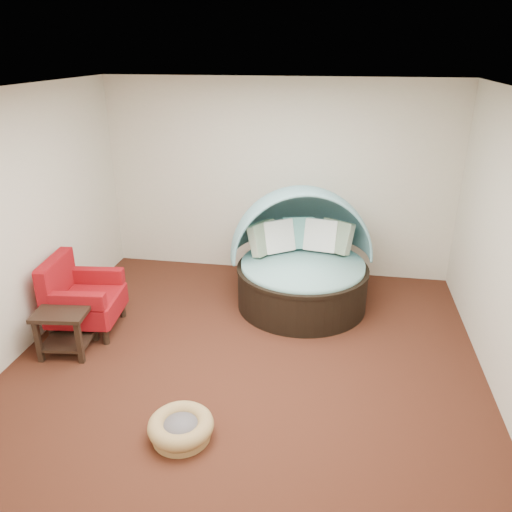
% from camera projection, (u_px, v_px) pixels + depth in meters
% --- Properties ---
extents(floor, '(5.00, 5.00, 0.00)m').
position_uv_depth(floor, '(246.00, 362.00, 5.41)').
color(floor, '#4B2215').
rests_on(floor, ground).
extents(wall_back, '(5.00, 0.00, 5.00)m').
position_uv_depth(wall_back, '(278.00, 180.00, 7.14)').
color(wall_back, beige).
rests_on(wall_back, floor).
extents(wall_front, '(5.00, 0.00, 5.00)m').
position_uv_depth(wall_front, '(154.00, 413.00, 2.60)').
color(wall_front, beige).
rests_on(wall_front, floor).
extents(wall_left, '(0.00, 5.00, 5.00)m').
position_uv_depth(wall_left, '(12.00, 227.00, 5.26)').
color(wall_left, beige).
rests_on(wall_left, floor).
extents(ceiling, '(5.00, 5.00, 0.00)m').
position_uv_depth(ceiling, '(244.00, 92.00, 4.32)').
color(ceiling, white).
rests_on(ceiling, wall_back).
extents(canopy_daybed, '(2.08, 2.03, 1.55)m').
position_uv_depth(canopy_daybed, '(302.00, 252.00, 6.43)').
color(canopy_daybed, black).
rests_on(canopy_daybed, floor).
extents(pet_basket, '(0.73, 0.73, 0.20)m').
position_uv_depth(pet_basket, '(181.00, 427.00, 4.33)').
color(pet_basket, olive).
rests_on(pet_basket, floor).
extents(red_armchair, '(0.87, 0.87, 0.92)m').
position_uv_depth(red_armchair, '(81.00, 297.00, 5.89)').
color(red_armchair, black).
rests_on(red_armchair, floor).
extents(side_table, '(0.62, 0.62, 0.54)m').
position_uv_depth(side_table, '(66.00, 323.00, 5.49)').
color(side_table, black).
rests_on(side_table, floor).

